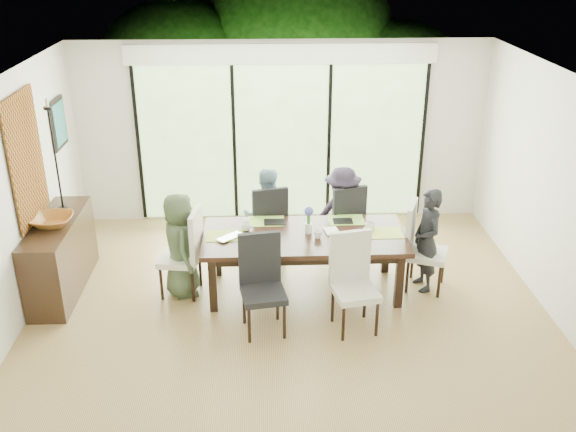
{
  "coord_description": "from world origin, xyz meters",
  "views": [
    {
      "loc": [
        -0.29,
        -6.63,
        4.04
      ],
      "look_at": [
        0.0,
        0.25,
        1.0
      ],
      "focal_mm": 40.0,
      "sensor_mm": 36.0,
      "label": 1
    }
  ],
  "objects_px": {
    "person_left_end": "(180,245)",
    "sideboard": "(61,256)",
    "chair_left_end": "(179,252)",
    "person_far_left": "(266,215)",
    "bowl": "(52,221)",
    "chair_right_end": "(428,247)",
    "cup_b": "(318,234)",
    "person_far_right": "(342,214)",
    "chair_far_left": "(266,221)",
    "table_top": "(305,237)",
    "cup_a": "(246,227)",
    "chair_near_right": "(356,285)",
    "chair_far_right": "(341,220)",
    "vase": "(309,228)",
    "person_right_end": "(427,240)",
    "chair_near_left": "(263,287)",
    "cup_c": "(370,226)"
  },
  "relations": [
    {
      "from": "person_far_right",
      "to": "cup_b",
      "type": "relative_size",
      "value": 12.9
    },
    {
      "from": "person_left_end",
      "to": "person_right_end",
      "type": "height_order",
      "value": "same"
    },
    {
      "from": "chair_right_end",
      "to": "chair_far_right",
      "type": "relative_size",
      "value": 1.0
    },
    {
      "from": "chair_left_end",
      "to": "chair_near_right",
      "type": "distance_m",
      "value": 2.18
    },
    {
      "from": "person_left_end",
      "to": "sideboard",
      "type": "xyz_separation_m",
      "value": [
        -1.48,
        0.15,
        -0.19
      ]
    },
    {
      "from": "chair_near_left",
      "to": "chair_far_right",
      "type": "bearing_deg",
      "value": 49.14
    },
    {
      "from": "bowl",
      "to": "vase",
      "type": "bearing_deg",
      "value": -0.09
    },
    {
      "from": "table_top",
      "to": "vase",
      "type": "relative_size",
      "value": 20.0
    },
    {
      "from": "chair_far_right",
      "to": "sideboard",
      "type": "relative_size",
      "value": 0.68
    },
    {
      "from": "person_right_end",
      "to": "cup_b",
      "type": "distance_m",
      "value": 1.34
    },
    {
      "from": "chair_far_right",
      "to": "sideboard",
      "type": "xyz_separation_m",
      "value": [
        -3.51,
        -0.7,
        -0.1
      ]
    },
    {
      "from": "chair_near_right",
      "to": "person_far_left",
      "type": "bearing_deg",
      "value": 107.81
    },
    {
      "from": "chair_near_left",
      "to": "vase",
      "type": "distance_m",
      "value": 1.1
    },
    {
      "from": "cup_a",
      "to": "person_far_left",
      "type": "bearing_deg",
      "value": 69.81
    },
    {
      "from": "cup_a",
      "to": "cup_c",
      "type": "xyz_separation_m",
      "value": [
        1.5,
        -0.05,
        0.0
      ]
    },
    {
      "from": "chair_far_right",
      "to": "chair_near_right",
      "type": "relative_size",
      "value": 1.0
    },
    {
      "from": "chair_left_end",
      "to": "bowl",
      "type": "bearing_deg",
      "value": -83.66
    },
    {
      "from": "chair_right_end",
      "to": "cup_b",
      "type": "height_order",
      "value": "chair_right_end"
    },
    {
      "from": "person_left_end",
      "to": "person_right_end",
      "type": "bearing_deg",
      "value": -102.74
    },
    {
      "from": "person_right_end",
      "to": "person_far_left",
      "type": "xyz_separation_m",
      "value": [
        -1.93,
        0.83,
        0.0
      ]
    },
    {
      "from": "chair_far_left",
      "to": "person_right_end",
      "type": "distance_m",
      "value": 2.11
    },
    {
      "from": "person_far_left",
      "to": "chair_near_right",
      "type": "bearing_deg",
      "value": 114.62
    },
    {
      "from": "person_left_end",
      "to": "cup_c",
      "type": "height_order",
      "value": "person_left_end"
    },
    {
      "from": "person_far_left",
      "to": "sideboard",
      "type": "bearing_deg",
      "value": 10.5
    },
    {
      "from": "chair_right_end",
      "to": "cup_c",
      "type": "height_order",
      "value": "chair_right_end"
    },
    {
      "from": "chair_near_right",
      "to": "cup_b",
      "type": "height_order",
      "value": "chair_near_right"
    },
    {
      "from": "bowl",
      "to": "cup_a",
      "type": "bearing_deg",
      "value": 2.42
    },
    {
      "from": "sideboard",
      "to": "chair_left_end",
      "type": "bearing_deg",
      "value": -6.06
    },
    {
      "from": "cup_b",
      "to": "sideboard",
      "type": "distance_m",
      "value": 3.14
    },
    {
      "from": "cup_b",
      "to": "cup_c",
      "type": "bearing_deg",
      "value": 17.1
    },
    {
      "from": "table_top",
      "to": "chair_right_end",
      "type": "distance_m",
      "value": 1.51
    },
    {
      "from": "person_left_end",
      "to": "person_far_right",
      "type": "distance_m",
      "value": 2.19
    },
    {
      "from": "chair_near_left",
      "to": "person_left_end",
      "type": "relative_size",
      "value": 0.85
    },
    {
      "from": "chair_near_left",
      "to": "cup_c",
      "type": "distance_m",
      "value": 1.64
    },
    {
      "from": "chair_left_end",
      "to": "person_far_left",
      "type": "height_order",
      "value": "person_far_left"
    },
    {
      "from": "table_top",
      "to": "person_right_end",
      "type": "xyz_separation_m",
      "value": [
        1.48,
        0.0,
        -0.08
      ]
    },
    {
      "from": "person_left_end",
      "to": "cup_a",
      "type": "xyz_separation_m",
      "value": [
        0.78,
        0.15,
        0.15
      ]
    },
    {
      "from": "chair_near_right",
      "to": "cup_a",
      "type": "xyz_separation_m",
      "value": [
        -1.2,
        1.02,
        0.25
      ]
    },
    {
      "from": "chair_far_left",
      "to": "bowl",
      "type": "distance_m",
      "value": 2.66
    },
    {
      "from": "cup_a",
      "to": "chair_right_end",
      "type": "bearing_deg",
      "value": -3.9
    },
    {
      "from": "chair_far_right",
      "to": "vase",
      "type": "xyz_separation_m",
      "value": [
        -0.5,
        -0.8,
        0.26
      ]
    },
    {
      "from": "chair_far_right",
      "to": "vase",
      "type": "height_order",
      "value": "chair_far_right"
    },
    {
      "from": "table_top",
      "to": "person_far_right",
      "type": "bearing_deg",
      "value": 56.47
    },
    {
      "from": "chair_far_right",
      "to": "bowl",
      "type": "height_order",
      "value": "chair_far_right"
    },
    {
      "from": "table_top",
      "to": "cup_a",
      "type": "relative_size",
      "value": 19.35
    },
    {
      "from": "person_right_end",
      "to": "vase",
      "type": "relative_size",
      "value": 10.75
    },
    {
      "from": "person_left_end",
      "to": "person_right_end",
      "type": "relative_size",
      "value": 1.0
    },
    {
      "from": "chair_right_end",
      "to": "vase",
      "type": "distance_m",
      "value": 1.47
    },
    {
      "from": "person_far_right",
      "to": "vase",
      "type": "xyz_separation_m",
      "value": [
        -0.5,
        -0.78,
        0.17
      ]
    },
    {
      "from": "chair_left_end",
      "to": "chair_far_right",
      "type": "bearing_deg",
      "value": 121.01
    }
  ]
}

